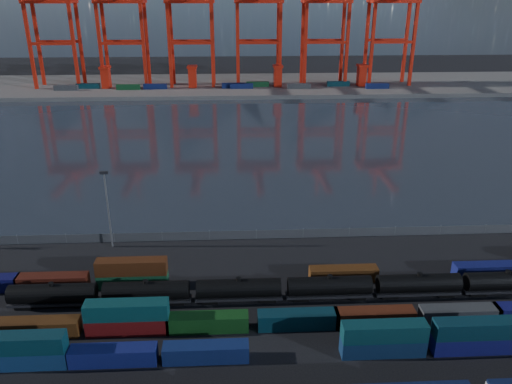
{
  "coord_description": "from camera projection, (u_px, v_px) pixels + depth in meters",
  "views": [
    {
      "loc": [
        -4.84,
        -67.05,
        49.24
      ],
      "look_at": [
        0.0,
        30.0,
        10.0
      ],
      "focal_mm": 35.0,
      "sensor_mm": 36.0,
      "label": 1
    }
  ],
  "objects": [
    {
      "name": "harbor_water",
      "position": [
        246.0,
        139.0,
        178.0
      ],
      "size": [
        700.0,
        700.0,
        0.0
      ],
      "primitive_type": "plane",
      "color": "#272D38",
      "rests_on": "ground"
    },
    {
      "name": "container_row_south",
      "position": [
        197.0,
        348.0,
        70.86
      ],
      "size": [
        140.49,
        2.49,
        5.31
      ],
      "color": "#373A3B",
      "rests_on": "ground"
    },
    {
      "name": "waterfront_fence",
      "position": [
        256.0,
        235.0,
        106.31
      ],
      "size": [
        160.12,
        0.12,
        2.2
      ],
      "color": "#595B5E",
      "rests_on": "ground"
    },
    {
      "name": "straddle_carriers",
      "position": [
        235.0,
        76.0,
        262.94
      ],
      "size": [
        140.0,
        7.0,
        11.1
      ],
      "color": "red",
      "rests_on": "far_quay"
    },
    {
      "name": "container_row_north",
      "position": [
        255.0,
        273.0,
        89.81
      ],
      "size": [
        141.53,
        2.53,
        5.39
      ],
      "color": "navy",
      "rests_on": "ground"
    },
    {
      "name": "far_quay",
      "position": [
        240.0,
        85.0,
        274.87
      ],
      "size": [
        700.0,
        70.0,
        2.0
      ],
      "primitive_type": "cube",
      "color": "#514F4C",
      "rests_on": "ground"
    },
    {
      "name": "quay_containers",
      "position": [
        219.0,
        86.0,
        260.04
      ],
      "size": [
        172.58,
        10.99,
        2.6
      ],
      "color": "navy",
      "rests_on": "far_quay"
    },
    {
      "name": "ground",
      "position": [
        265.0,
        318.0,
        80.76
      ],
      "size": [
        700.0,
        700.0,
        0.0
      ],
      "primitive_type": "plane",
      "color": "black",
      "rests_on": "ground"
    },
    {
      "name": "container_row_mid",
      "position": [
        247.0,
        320.0,
        77.74
      ],
      "size": [
        141.93,
        2.58,
        5.5
      ],
      "color": "#404346",
      "rests_on": "ground"
    },
    {
      "name": "gantry_cranes",
      "position": [
        224.0,
        11.0,
        253.87
      ],
      "size": [
        199.82,
        47.65,
        64.53
      ],
      "color": "red",
      "rests_on": "ground"
    },
    {
      "name": "yard_light_mast",
      "position": [
        108.0,
        205.0,
        99.97
      ],
      "size": [
        1.6,
        0.4,
        16.6
      ],
      "color": "slate",
      "rests_on": "ground"
    },
    {
      "name": "tanker_string",
      "position": [
        329.0,
        287.0,
        85.21
      ],
      "size": [
        107.8,
        3.18,
        4.55
      ],
      "color": "black",
      "rests_on": "ground"
    }
  ]
}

